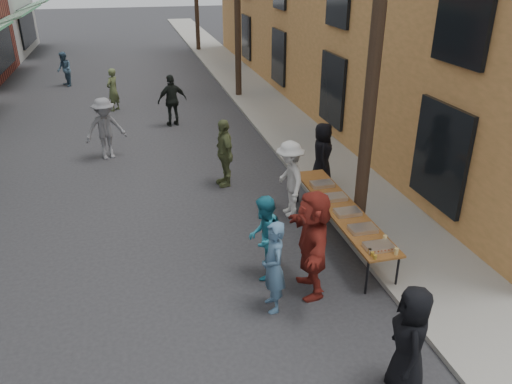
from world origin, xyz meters
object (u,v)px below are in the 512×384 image
server (322,154)px  guest_front_a (410,342)px  serving_table (341,209)px  catering_tray_sausage (379,246)px  utility_pole_near (379,12)px  guest_front_c (264,238)px

server → guest_front_a: bearing=-169.6°
serving_table → catering_tray_sausage: (-0.00, -1.65, 0.08)m
utility_pole_near → guest_front_a: bearing=-106.5°
serving_table → guest_front_a: (-0.73, -3.97, 0.11)m
utility_pole_near → catering_tray_sausage: utility_pole_near is taller
utility_pole_near → guest_front_a: utility_pole_near is taller
guest_front_a → server: 6.64m
serving_table → guest_front_c: (-1.88, -0.88, 0.09)m
serving_table → catering_tray_sausage: catering_tray_sausage is taller
guest_front_a → guest_front_c: 3.30m
guest_front_a → utility_pole_near: bearing=-177.0°
utility_pole_near → server: bearing=88.8°
utility_pole_near → serving_table: utility_pole_near is taller
catering_tray_sausage → guest_front_a: size_ratio=0.30×
utility_pole_near → guest_front_c: (-2.38, -1.06, -3.70)m
guest_front_a → server: (1.28, 6.52, 0.09)m
utility_pole_near → serving_table: (-0.50, -0.18, -3.79)m
guest_front_a → catering_tray_sausage: bearing=-178.0°
guest_front_c → server: bearing=168.4°
serving_table → server: (0.55, 2.54, 0.20)m
serving_table → catering_tray_sausage: bearing=-90.0°
utility_pole_near → serving_table: bearing=-160.4°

